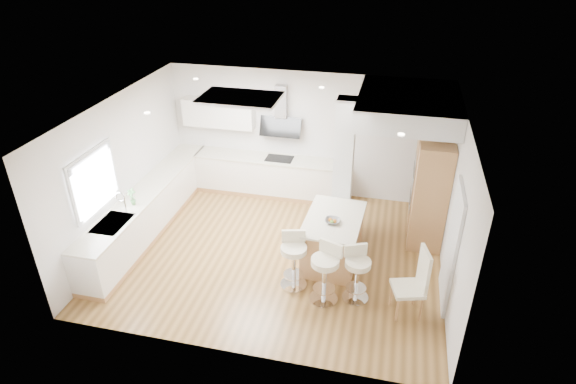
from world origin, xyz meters
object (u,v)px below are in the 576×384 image
(bar_stool_a, at_px, (294,257))
(bar_stool_b, at_px, (325,270))
(dining_chair, at_px, (416,281))
(bar_stool_c, at_px, (357,271))
(peninsula, at_px, (333,239))

(bar_stool_a, bearing_deg, bar_stool_b, -37.44)
(dining_chair, bearing_deg, bar_stool_b, 163.94)
(bar_stool_a, height_order, bar_stool_b, bar_stool_b)
(bar_stool_c, height_order, dining_chair, dining_chair)
(peninsula, xyz_separation_m, dining_chair, (1.44, -1.10, 0.19))
(peninsula, xyz_separation_m, bar_stool_b, (0.04, -1.10, 0.14))
(dining_chair, bearing_deg, bar_stool_a, 156.84)
(bar_stool_a, height_order, dining_chair, dining_chair)
(bar_stool_b, distance_m, bar_stool_c, 0.52)
(bar_stool_c, bearing_deg, bar_stool_b, 173.35)
(bar_stool_a, xyz_separation_m, bar_stool_c, (1.07, -0.09, -0.03))
(peninsula, height_order, dining_chair, dining_chair)
(bar_stool_c, bearing_deg, dining_chair, -33.24)
(peninsula, bearing_deg, bar_stool_b, -85.32)
(bar_stool_a, xyz_separation_m, bar_stool_b, (0.57, -0.25, 0.02))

